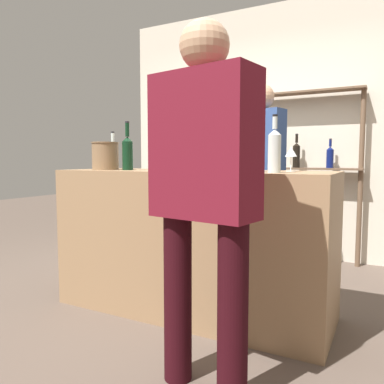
{
  "coord_description": "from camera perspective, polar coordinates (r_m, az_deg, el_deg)",
  "views": [
    {
      "loc": [
        1.21,
        -2.32,
        1.08
      ],
      "look_at": [
        0.0,
        0.0,
        0.86
      ],
      "focal_mm": 35.0,
      "sensor_mm": 36.0,
      "label": 1
    }
  ],
  "objects": [
    {
      "name": "back_wall",
      "position": [
        4.44,
        11.82,
        8.95
      ],
      "size": [
        3.52,
        0.12,
        2.8
      ],
      "primitive_type": "cube",
      "color": "beige",
      "rests_on": "ground_plane"
    },
    {
      "name": "bar_counter",
      "position": [
        2.68,
        -0.0,
        -7.52
      ],
      "size": [
        1.92,
        0.68,
        1.01
      ],
      "primitive_type": "cube",
      "color": "#997551",
      "rests_on": "ground_plane"
    },
    {
      "name": "counter_bottle_2",
      "position": [
        2.23,
        12.45,
        6.32
      ],
      "size": [
        0.07,
        0.07,
        0.34
      ],
      "color": "silver",
      "rests_on": "bar_counter"
    },
    {
      "name": "cork_jar",
      "position": [
        2.33,
        8.61,
        5.02
      ],
      "size": [
        0.1,
        0.1,
        0.16
      ],
      "color": "silver",
      "rests_on": "bar_counter"
    },
    {
      "name": "counter_bottle_3",
      "position": [
        3.19,
        -11.95,
        5.59
      ],
      "size": [
        0.07,
        0.07,
        0.31
      ],
      "color": "silver",
      "rests_on": "bar_counter"
    },
    {
      "name": "customer_right",
      "position": [
        1.68,
        1.85,
        1.54
      ],
      "size": [
        0.52,
        0.3,
        1.69
      ],
      "rotation": [
        0.0,
        0.0,
        1.4
      ],
      "color": "black",
      "rests_on": "ground_plane"
    },
    {
      "name": "ice_bucket",
      "position": [
        2.88,
        -13.07,
        5.37
      ],
      "size": [
        0.21,
        0.21,
        0.21
      ],
      "color": "#846647",
      "rests_on": "bar_counter"
    },
    {
      "name": "back_shelf",
      "position": [
        4.26,
        11.19,
        6.21
      ],
      "size": [
        2.01,
        0.18,
        1.79
      ],
      "color": "brown",
      "rests_on": "ground_plane"
    },
    {
      "name": "wine_glass",
      "position": [
        2.5,
        14.87,
        5.8
      ],
      "size": [
        0.08,
        0.08,
        0.16
      ],
      "color": "silver",
      "rests_on": "bar_counter"
    },
    {
      "name": "counter_bottle_1",
      "position": [
        2.78,
        -9.79,
        6.04
      ],
      "size": [
        0.08,
        0.08,
        0.35
      ],
      "color": "black",
      "rests_on": "bar_counter"
    },
    {
      "name": "counter_bottle_0",
      "position": [
        2.48,
        4.15,
        6.55
      ],
      "size": [
        0.08,
        0.08,
        0.37
      ],
      "color": "black",
      "rests_on": "bar_counter"
    },
    {
      "name": "ground_plane",
      "position": [
        2.83,
        -0.0,
        -17.5
      ],
      "size": [
        16.0,
        16.0,
        0.0
      ],
      "primitive_type": "plane",
      "color": "brown"
    },
    {
      "name": "server_behind_counter",
      "position": [
        3.41,
        10.33,
        4.22
      ],
      "size": [
        0.45,
        0.28,
        1.75
      ],
      "rotation": [
        0.0,
        0.0,
        -1.81
      ],
      "color": "#121C33",
      "rests_on": "ground_plane"
    }
  ]
}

